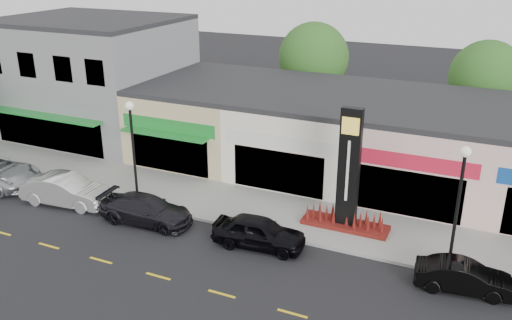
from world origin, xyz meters
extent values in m
plane|color=black|center=(0.00, 0.00, 0.00)|extent=(120.00, 120.00, 0.00)
cube|color=gray|center=(0.00, 4.35, 0.07)|extent=(52.00, 4.30, 0.15)
cube|color=gray|center=(0.00, 2.10, 0.07)|extent=(52.00, 0.20, 0.15)
cube|color=slate|center=(-18.00, 11.50, 4.00)|extent=(12.00, 10.00, 8.00)
cube|color=#262628|center=(-18.00, 11.50, 8.15)|extent=(12.00, 10.00, 0.30)
cube|color=black|center=(-18.00, 6.55, 1.40)|extent=(9.00, 0.10, 2.40)
cube|color=#1C812E|center=(-18.00, 6.05, 2.70)|extent=(9.50, 1.00, 0.14)
cube|color=black|center=(-19.00, 6.55, 5.80)|extent=(1.40, 0.10, 1.60)
cube|color=black|center=(-16.00, 6.55, 5.80)|extent=(1.40, 0.10, 1.60)
cube|color=black|center=(-13.50, 6.55, 5.80)|extent=(1.40, 0.10, 1.60)
cube|color=tan|center=(-8.50, 11.50, 2.25)|extent=(7.00, 10.00, 4.50)
cube|color=#262628|center=(-8.50, 11.50, 4.65)|extent=(7.00, 10.00, 0.30)
cube|color=black|center=(-8.50, 6.55, 1.40)|extent=(5.25, 0.10, 2.40)
cube|color=#1C812E|center=(-8.50, 6.55, 3.10)|extent=(6.30, 0.12, 0.80)
cube|color=#1C812E|center=(-8.50, 6.10, 2.70)|extent=(5.60, 0.90, 0.12)
cube|color=white|center=(-1.50, 11.50, 2.25)|extent=(7.00, 10.00, 4.50)
cube|color=#262628|center=(-1.50, 11.50, 4.65)|extent=(7.00, 10.00, 0.30)
cube|color=black|center=(-1.50, 6.55, 1.40)|extent=(5.25, 0.10, 2.40)
cube|color=silver|center=(-1.50, 6.55, 3.10)|extent=(6.30, 0.12, 0.80)
cube|color=beige|center=(5.50, 11.50, 2.25)|extent=(7.00, 10.00, 4.50)
cube|color=#262628|center=(5.50, 11.50, 4.65)|extent=(7.00, 10.00, 0.30)
cube|color=black|center=(5.50, 6.55, 1.40)|extent=(5.25, 0.10, 2.40)
cube|color=red|center=(5.50, 6.55, 3.10)|extent=(6.30, 0.12, 0.80)
cylinder|color=#382619|center=(-4.00, 19.50, 1.57)|extent=(0.36, 0.36, 3.15)
sphere|color=#27571B|center=(-4.00, 19.50, 5.23)|extent=(5.20, 5.20, 5.20)
cylinder|color=#382619|center=(8.00, 19.50, 1.49)|extent=(0.36, 0.36, 2.97)
sphere|color=#27571B|center=(8.00, 19.50, 4.89)|extent=(4.80, 4.80, 4.80)
cylinder|color=black|center=(-8.00, 2.50, 0.30)|extent=(0.32, 0.32, 0.30)
cylinder|color=black|center=(-8.00, 2.50, 2.80)|extent=(0.14, 0.14, 5.00)
sphere|color=silver|center=(-8.00, 2.50, 5.40)|extent=(0.44, 0.44, 0.44)
cylinder|color=black|center=(8.00, 2.50, 0.30)|extent=(0.32, 0.32, 0.30)
cylinder|color=black|center=(8.00, 2.50, 2.80)|extent=(0.14, 0.14, 5.00)
sphere|color=silver|center=(8.00, 2.50, 5.40)|extent=(0.44, 0.44, 0.44)
cube|color=#570F0E|center=(3.00, 4.20, 0.25)|extent=(4.20, 1.30, 0.20)
cube|color=black|center=(3.00, 4.20, 3.15)|extent=(1.00, 0.40, 6.00)
cube|color=yellow|center=(3.00, 3.98, 5.35)|extent=(0.80, 0.05, 0.80)
cube|color=silver|center=(3.00, 3.98, 3.15)|extent=(0.12, 0.04, 3.00)
imported|color=silver|center=(-11.33, 0.79, 0.80)|extent=(2.21, 5.01, 1.60)
imported|color=black|center=(-6.22, 0.82, 0.69)|extent=(2.20, 4.87, 1.38)
imported|color=black|center=(-0.17, 1.00, 0.73)|extent=(2.07, 4.42, 1.46)
imported|color=black|center=(8.67, 1.21, 0.63)|extent=(1.75, 3.93, 1.25)
camera|label=1|loc=(8.70, -18.89, 12.82)|focal=38.00mm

